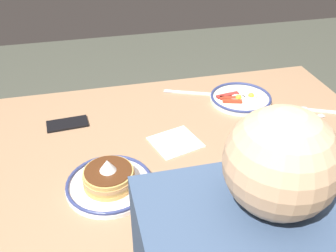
% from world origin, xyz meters
% --- Properties ---
extents(dining_table, '(1.46, 0.88, 0.74)m').
position_xyz_m(dining_table, '(0.00, 0.00, 0.66)').
color(dining_table, '#997455').
rests_on(dining_table, ground_plane).
extents(plate_near_main, '(0.24, 0.24, 0.04)m').
position_xyz_m(plate_near_main, '(-0.33, -0.20, 0.75)').
color(plate_near_main, silver).
rests_on(plate_near_main, dining_table).
extents(plate_center_pancakes, '(0.25, 0.25, 0.10)m').
position_xyz_m(plate_center_pancakes, '(0.23, 0.18, 0.76)').
color(plate_center_pancakes, white).
rests_on(plate_center_pancakes, dining_table).
extents(coffee_mug, '(0.12, 0.09, 0.10)m').
position_xyz_m(coffee_mug, '(-0.40, 0.13, 0.79)').
color(coffee_mug, '#BF4C47').
rests_on(coffee_mug, dining_table).
extents(cell_phone, '(0.15, 0.08, 0.01)m').
position_xyz_m(cell_phone, '(0.34, -0.18, 0.74)').
color(cell_phone, black).
rests_on(cell_phone, dining_table).
extents(paper_napkin, '(0.18, 0.18, 0.00)m').
position_xyz_m(paper_napkin, '(-0.01, 0.01, 0.74)').
color(paper_napkin, white).
rests_on(paper_napkin, dining_table).
extents(fork_near, '(0.19, 0.09, 0.01)m').
position_xyz_m(fork_near, '(-0.14, -0.31, 0.74)').
color(fork_near, silver).
rests_on(fork_near, dining_table).
extents(butter_knife, '(0.22, 0.05, 0.01)m').
position_xyz_m(butter_knife, '(-0.48, -0.01, 0.74)').
color(butter_knife, silver).
rests_on(butter_knife, dining_table).
extents(tea_spoon, '(0.18, 0.09, 0.01)m').
position_xyz_m(tea_spoon, '(-0.58, -0.06, 0.74)').
color(tea_spoon, silver).
rests_on(tea_spoon, dining_table).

